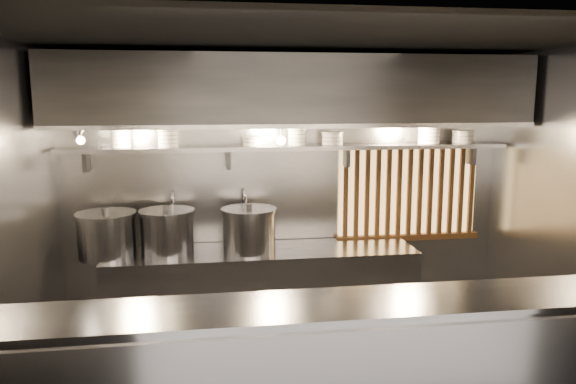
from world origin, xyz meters
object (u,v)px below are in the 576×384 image
object	(u,v)px
pendant_bulb	(281,140)
stock_pot_left	(107,235)
heat_lamp	(77,133)
stock_pot_right	(249,230)
stock_pot_mid	(167,232)

from	to	relation	value
pendant_bulb	stock_pot_left	distance (m)	1.86
heat_lamp	stock_pot_left	xyz separation A→B (m)	(0.15, 0.26, -0.96)
heat_lamp	stock_pot_left	size ratio (longest dim) A/B	0.52
heat_lamp	stock_pot_right	xyz separation A→B (m)	(1.47, 0.23, -0.95)
pendant_bulb	stock_pot_mid	size ratio (longest dim) A/B	0.31
pendant_bulb	stock_pot_left	world-z (taller)	pendant_bulb
heat_lamp	pendant_bulb	size ratio (longest dim) A/B	1.87
heat_lamp	stock_pot_left	bearing A→B (deg)	60.64
stock_pot_mid	stock_pot_right	xyz separation A→B (m)	(0.77, -0.06, 0.00)
stock_pot_left	stock_pot_mid	bearing A→B (deg)	3.09
pendant_bulb	stock_pot_mid	world-z (taller)	pendant_bulb
heat_lamp	stock_pot_right	size ratio (longest dim) A/B	0.61
heat_lamp	stock_pot_mid	bearing A→B (deg)	22.75
pendant_bulb	stock_pot_left	size ratio (longest dim) A/B	0.28
heat_lamp	stock_pot_right	world-z (taller)	heat_lamp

